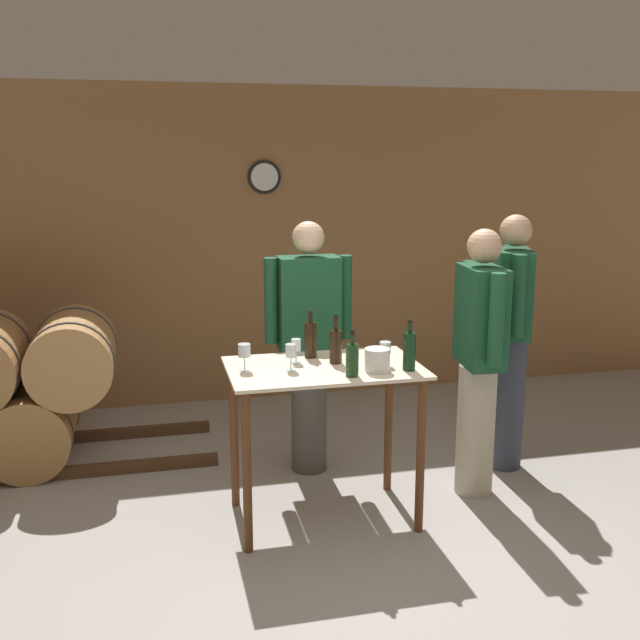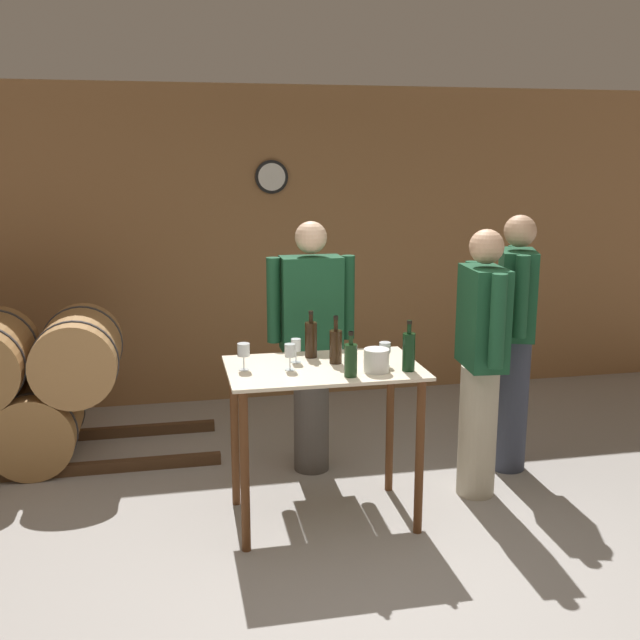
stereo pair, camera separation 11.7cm
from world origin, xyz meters
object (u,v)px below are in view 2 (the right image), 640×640
Objects in this scene: person_visitor_bearded at (311,342)px; wine_glass_near_left at (244,351)px; person_host at (481,358)px; wine_bottle_right at (409,351)px; person_visitor_with_scarf at (514,338)px; wine_glass_near_right at (296,346)px; wine_glass_near_center at (290,352)px; wine_bottle_far_left at (311,339)px; wine_glass_far_side at (385,349)px; wine_bottle_center at (351,359)px; wine_bottle_left at (336,345)px; ice_bucket at (376,360)px.

wine_glass_near_left is at bearing -126.76° from person_visitor_bearded.
person_visitor_bearded reaches higher than wine_glass_near_left.
person_visitor_bearded reaches higher than person_host.
person_visitor_with_scarf is at bearing 33.95° from wine_bottle_right.
wine_glass_near_left is at bearing -166.67° from person_visitor_with_scarf.
person_visitor_with_scarf reaches higher than wine_glass_near_left.
person_visitor_with_scarf is at bearing 12.64° from wine_glass_near_right.
wine_glass_near_center is at bearing 167.07° from wine_bottle_right.
wine_bottle_far_left is at bearing 175.71° from person_host.
person_visitor_with_scarf is at bearing -11.02° from person_visitor_bearded.
person_host is at bearing -4.29° from wine_bottle_far_left.
wine_bottle_far_left is 2.02× the size of wine_glass_far_side.
wine_bottle_center is 0.29m from wine_glass_far_side.
wine_bottle_right is at bearing -32.86° from wine_bottle_left.
wine_bottle_left is at bearing 155.92° from wine_glass_far_side.
person_visitor_with_scarf reaches higher than wine_bottle_right.
wine_bottle_right reaches higher than wine_bottle_center.
person_host reaches higher than wine_bottle_center.
wine_bottle_far_left is 0.47m from wine_glass_far_side.
ice_bucket is (-0.18, 0.02, -0.05)m from wine_bottle_right.
wine_glass_far_side is 0.72m from person_host.
person_host is at bearing 0.75° from wine_glass_near_right.
person_host is at bearing 4.65° from wine_bottle_left.
wine_glass_near_center reaches higher than wine_glass_far_side.
wine_glass_near_right is 0.99× the size of ice_bucket.
person_visitor_bearded is at bearing 109.41° from wine_glass_far_side.
person_visitor_bearded is at bearing 92.15° from wine_bottle_center.
wine_bottle_center reaches higher than wine_glass_near_left.
person_visitor_with_scarf is at bearing 9.95° from wine_bottle_far_left.
wine_bottle_left is 0.28m from wine_bottle_center.
wine_glass_near_left is 1.02× the size of wine_glass_near_center.
wine_bottle_far_left is 1.12× the size of wine_bottle_center.
wine_bottle_right reaches higher than wine_glass_near_right.
wine_glass_near_right is (-0.24, 0.34, 0.00)m from wine_bottle_center.
wine_bottle_center is at bearing -87.85° from person_visitor_bearded.
person_visitor_with_scarf is (1.44, 0.25, -0.13)m from wine_bottle_far_left.
wine_glass_near_center is 0.09× the size of person_visitor_bearded.
ice_bucket is (0.18, -0.22, -0.04)m from wine_bottle_left.
wine_bottle_right reaches higher than wine_bottle_left.
ice_bucket is (0.72, -0.18, -0.05)m from wine_glass_near_left.
wine_glass_near_right reaches higher than ice_bucket.
wine_glass_near_left is at bearing -155.93° from wine_bottle_far_left.
wine_bottle_far_left is 0.14m from wine_glass_near_right.
ice_bucket is at bearing -34.22° from wine_glass_near_right.
wine_bottle_center is 0.15× the size of person_visitor_bearded.
wine_glass_near_right is at bearing -138.81° from wine_bottle_far_left.
wine_glass_far_side is at bearing -153.64° from person_visitor_with_scarf.
wine_bottle_far_left is 1.07m from person_host.
wine_glass_near_center is at bearing 147.98° from wine_bottle_center.
wine_glass_far_side is (0.55, -0.03, -0.00)m from wine_glass_near_center.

